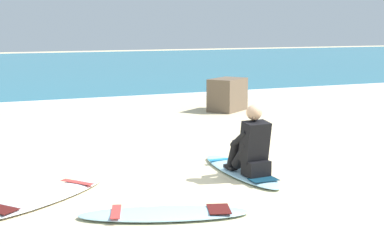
# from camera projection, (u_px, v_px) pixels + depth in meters

# --- Properties ---
(ground_plane) EXTENTS (80.00, 80.00, 0.00)m
(ground_plane) POSITION_uv_depth(u_px,v_px,m) (217.00, 178.00, 7.84)
(ground_plane) COLOR beige
(sea) EXTENTS (80.00, 28.00, 0.10)m
(sea) POSITION_uv_depth(u_px,v_px,m) (12.00, 68.00, 27.41)
(sea) COLOR teal
(sea) RESTS_ON ground
(breaking_foam) EXTENTS (80.00, 0.90, 0.11)m
(breaking_foam) POSITION_uv_depth(u_px,v_px,m) (79.00, 103.00, 15.08)
(breaking_foam) COLOR white
(breaking_foam) RESTS_ON ground
(surfboard_main) EXTENTS (0.60, 2.09, 0.08)m
(surfboard_main) POSITION_uv_depth(u_px,v_px,m) (241.00, 170.00, 8.11)
(surfboard_main) COLOR #9ED1E5
(surfboard_main) RESTS_ON ground
(surfer_seated) EXTENTS (0.39, 0.72, 0.95)m
(surfer_seated) POSITION_uv_depth(u_px,v_px,m) (251.00, 147.00, 7.74)
(surfer_seated) COLOR black
(surfer_seated) RESTS_ON surfboard_main
(surfboard_spare_near) EXTENTS (1.93, 1.11, 0.08)m
(surfboard_spare_near) POSITION_uv_depth(u_px,v_px,m) (165.00, 214.00, 6.25)
(surfboard_spare_near) COLOR #9ED1E5
(surfboard_spare_near) RESTS_ON ground
(surfboard_spare_far) EXTENTS (2.00, 1.67, 0.08)m
(surfboard_spare_far) POSITION_uv_depth(u_px,v_px,m) (44.00, 197.00, 6.86)
(surfboard_spare_far) COLOR silver
(surfboard_spare_far) RESTS_ON ground
(shoreline_rock) EXTENTS (1.15, 1.06, 0.79)m
(shoreline_rock) POSITION_uv_depth(u_px,v_px,m) (227.00, 95.00, 13.96)
(shoreline_rock) COLOR brown
(shoreline_rock) RESTS_ON ground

